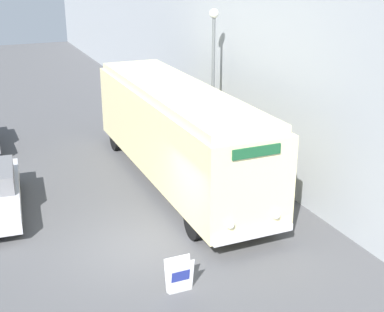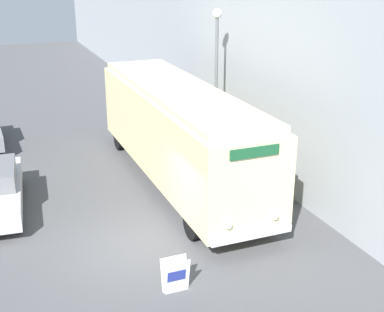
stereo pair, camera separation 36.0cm
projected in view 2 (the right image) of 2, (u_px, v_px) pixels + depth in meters
ground_plane at (135, 248)px, 14.95m from camera, size 80.00×80.00×0.00m
building_wall_right at (197, 45)px, 24.39m from camera, size 0.30×60.00×7.79m
vintage_bus at (178, 130)px, 18.80m from camera, size 2.56×11.21×3.47m
sign_board at (175, 275)px, 12.94m from camera, size 0.67×0.33×0.87m
streetlamp at (217, 63)px, 20.32m from camera, size 0.36×0.36×5.88m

